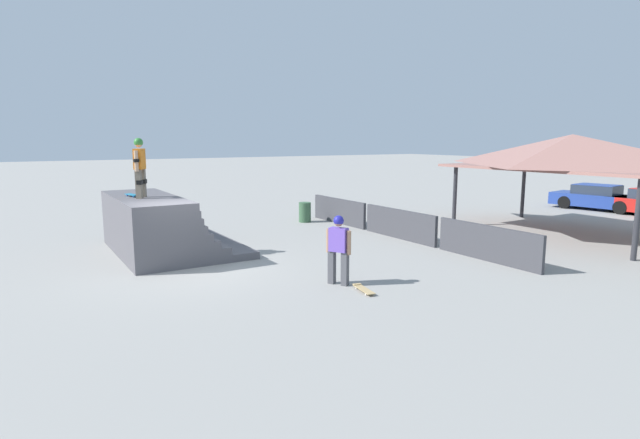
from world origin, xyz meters
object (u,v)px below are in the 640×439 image
at_px(skater_on_deck, 140,164).
at_px(skateboard_on_ground, 363,289).
at_px(bystander_walking, 339,244).
at_px(skateboard_on_deck, 133,195).
at_px(trash_bin, 305,212).
at_px(parked_car_blue, 598,198).

relative_size(skater_on_deck, skateboard_on_ground, 2.06).
relative_size(skater_on_deck, bystander_walking, 1.03).
distance_m(skateboard_on_deck, skateboard_on_ground, 7.97).
bearing_deg(bystander_walking, skateboard_on_deck, 2.02).
relative_size(trash_bin, parked_car_blue, 0.19).
relative_size(skateboard_on_deck, parked_car_blue, 0.18).
xyz_separation_m(skateboard_on_deck, bystander_walking, (6.03, 3.54, -0.85)).
bearing_deg(trash_bin, skateboard_on_ground, -22.16).
bearing_deg(parked_car_blue, bystander_walking, -85.95).
height_order(skateboard_on_deck, skateboard_on_ground, skateboard_on_deck).
bearing_deg(parked_car_blue, skateboard_on_ground, -83.53).
bearing_deg(skateboard_on_ground, bystander_walking, 23.73).
relative_size(bystander_walking, trash_bin, 2.02).
height_order(skateboard_on_ground, parked_car_blue, parked_car_blue).
distance_m(skater_on_deck, bystander_walking, 6.78).
bearing_deg(trash_bin, parked_car_blue, 72.87).
height_order(skater_on_deck, skateboard_on_ground, skater_on_deck).
bearing_deg(bystander_walking, parked_car_blue, -105.92).
distance_m(skater_on_deck, trash_bin, 8.31).
xyz_separation_m(bystander_walking, skateboard_on_ground, (0.78, 0.18, -0.95)).
relative_size(skater_on_deck, parked_car_blue, 0.40).
height_order(skateboard_on_deck, parked_car_blue, skateboard_on_deck).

